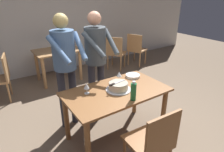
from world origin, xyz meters
name	(u,v)px	position (x,y,z in m)	size (l,w,h in m)	color
ground_plane	(116,135)	(0.00, 0.00, 0.00)	(14.00, 14.00, 0.00)	#7A6651
back_wall	(43,19)	(0.00, 3.07, 1.35)	(10.00, 0.12, 2.70)	beige
main_dining_table	(116,99)	(0.00, 0.00, 0.62)	(1.39, 0.79, 0.75)	brown
cake_on_platter	(118,86)	(0.03, 0.00, 0.80)	(0.34, 0.34, 0.11)	silver
cake_knife	(114,84)	(-0.04, -0.01, 0.87)	(0.27, 0.06, 0.02)	silver
plate_stack	(133,76)	(0.47, 0.23, 0.77)	(0.22, 0.22, 0.04)	white
wine_glass_near	(119,74)	(0.21, 0.23, 0.85)	(0.08, 0.08, 0.14)	silver
wine_glass_far	(87,86)	(-0.36, 0.15, 0.85)	(0.08, 0.08, 0.14)	silver
water_bottle	(133,91)	(0.03, -0.31, 0.86)	(0.07, 0.07, 0.25)	#1E6B38
person_cutting_cake	(96,55)	(0.04, 0.61, 1.08)	(0.46, 0.57, 1.72)	#2D2D38
person_standing_beside	(65,61)	(-0.44, 0.64, 1.08)	(0.46, 0.57, 1.72)	#2D2D38
chair_near_side	(153,141)	(-0.06, -0.77, 0.49)	(0.46, 0.46, 0.90)	brown
background_table	(58,57)	(0.02, 2.37, 0.58)	(1.00, 0.70, 0.74)	tan
background_chair_0	(0,77)	(-1.21, 2.08, 0.49)	(0.52, 0.52, 0.90)	tan
background_chair_1	(136,48)	(2.19, 2.15, 0.49)	(0.57, 0.57, 0.90)	tan
background_chair_2	(116,52)	(1.53, 2.21, 0.49)	(0.62, 0.62, 0.90)	tan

